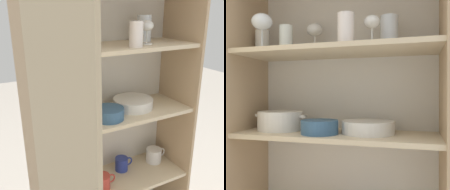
{
  "view_description": "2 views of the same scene",
  "coord_description": "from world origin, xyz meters",
  "views": [
    {
      "loc": [
        -0.62,
        -0.98,
        1.35
      ],
      "look_at": [
        -0.02,
        0.13,
        0.92
      ],
      "focal_mm": 42.0,
      "sensor_mm": 36.0,
      "label": 1
    },
    {
      "loc": [
        0.33,
        -0.92,
        0.97
      ],
      "look_at": [
        -0.01,
        0.21,
        0.97
      ],
      "focal_mm": 42.0,
      "sensor_mm": 36.0,
      "label": 2
    }
  ],
  "objects": [
    {
      "name": "shelf_board_middle",
      "position": [
        0.0,
        0.15,
        0.79
      ],
      "size": [
        0.85,
        0.31,
        0.02
      ],
      "primitive_type": "cube",
      "color": "beige"
    },
    {
      "name": "tumbler_glass_3",
      "position": [
        0.07,
        0.06,
        1.22
      ],
      "size": [
        0.07,
        0.07,
        0.12
      ],
      "color": "silver",
      "rests_on": "shelf_board_upper"
    },
    {
      "name": "wine_glass_2",
      "position": [
        -0.31,
        0.08,
        1.28
      ],
      "size": [
        0.09,
        0.09,
        0.16
      ],
      "color": "white",
      "rests_on": "shelf_board_upper"
    },
    {
      "name": "cupboard_side_left",
      "position": [
        -0.43,
        0.15,
        0.76
      ],
      "size": [
        0.02,
        0.35,
        1.52
      ],
      "primitive_type": "cube",
      "color": "tan",
      "rests_on": "ground_plane"
    },
    {
      "name": "wine_glass_0",
      "position": [
        -0.13,
        0.23,
        1.27
      ],
      "size": [
        0.08,
        0.08,
        0.14
      ],
      "color": "white",
      "rests_on": "shelf_board_upper"
    },
    {
      "name": "shelf_board_upper",
      "position": [
        0.0,
        0.15,
        1.15
      ],
      "size": [
        0.85,
        0.31,
        0.02
      ],
      "primitive_type": "cube",
      "color": "beige"
    },
    {
      "name": "tumbler_glass_2",
      "position": [
        -0.38,
        0.18,
        1.22
      ],
      "size": [
        0.07,
        0.07,
        0.11
      ],
      "color": "white",
      "rests_on": "shelf_board_upper"
    },
    {
      "name": "tumbler_glass_0",
      "position": [
        -0.23,
        0.15,
        1.22
      ],
      "size": [
        0.06,
        0.06,
        0.12
      ],
      "color": "white",
      "rests_on": "shelf_board_upper"
    },
    {
      "name": "tumbler_glass_1",
      "position": [
        0.22,
        0.21,
        1.23
      ],
      "size": [
        0.08,
        0.08,
        0.14
      ],
      "color": "white",
      "rests_on": "shelf_board_upper"
    },
    {
      "name": "casserole_dish",
      "position": [
        -0.27,
        0.16,
        0.85
      ],
      "size": [
        0.26,
        0.2,
        0.09
      ],
      "color": "silver",
      "rests_on": "shelf_board_middle"
    },
    {
      "name": "cupboard_back_panel",
      "position": [
        0.0,
        0.32,
        0.76
      ],
      "size": [
        0.89,
        0.02,
        1.52
      ],
      "primitive_type": "cube",
      "color": "silver",
      "rests_on": "ground_plane"
    },
    {
      "name": "plate_stack_white",
      "position": [
        0.14,
        0.17,
        0.83
      ],
      "size": [
        0.22,
        0.22,
        0.05
      ],
      "color": "silver",
      "rests_on": "shelf_board_middle"
    },
    {
      "name": "cupboard_side_right",
      "position": [
        0.43,
        0.15,
        0.76
      ],
      "size": [
        0.02,
        0.35,
        1.52
      ],
      "primitive_type": "cube",
      "color": "tan",
      "rests_on": "ground_plane"
    },
    {
      "name": "mixing_bowl_large",
      "position": [
        -0.05,
        0.1,
        0.84
      ],
      "size": [
        0.16,
        0.16,
        0.06
      ],
      "color": "#33567A",
      "rests_on": "shelf_board_middle"
    },
    {
      "name": "wine_glass_1",
      "position": [
        0.16,
        0.11,
        1.25
      ],
      "size": [
        0.07,
        0.07,
        0.12
      ],
      "color": "white",
      "rests_on": "shelf_board_upper"
    }
  ]
}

